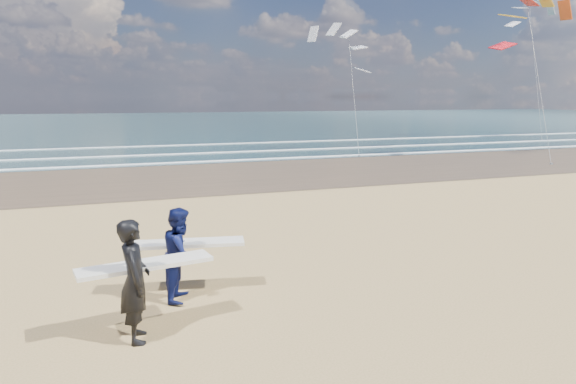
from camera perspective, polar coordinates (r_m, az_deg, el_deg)
name	(u,v)px	position (r m, az deg, el deg)	size (l,w,h in m)	color
wet_sand_strip	(468,161)	(33.32, 19.35, 3.26)	(220.00, 12.00, 0.01)	brown
ocean	(244,121)	(82.49, -4.93, 7.81)	(220.00, 100.00, 0.02)	#1A373B
foam_breakers	(384,146)	(41.62, 10.63, 5.08)	(220.00, 11.70, 0.05)	white
surfer_near	(136,279)	(8.66, -16.55, -9.25)	(2.26, 1.17, 2.01)	black
surfer_far	(182,253)	(10.17, -11.73, -6.67)	(2.26, 1.34, 1.82)	#0C1344
kite_0	(535,56)	(35.69, 25.75, 13.44)	(6.37, 4.80, 11.05)	slate
kite_1	(352,79)	(36.40, 7.18, 12.31)	(5.39, 4.69, 9.32)	slate
kite_5	(534,57)	(54.18, 25.68, 13.40)	(5.60, 4.72, 13.94)	slate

